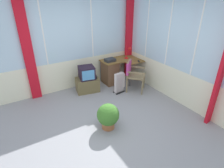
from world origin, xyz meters
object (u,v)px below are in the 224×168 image
Objects in this scene: desk at (111,71)px; paper_tray at (110,60)px; tv_on_stand at (87,80)px; desk_lamp at (130,51)px; wooden_armchair at (132,72)px; tv_remote at (139,61)px; space_heater at (120,83)px; potted_plant at (108,116)px.

paper_tray is at bearing -164.38° from desk.
tv_on_stand reaches higher than desk.
desk_lamp is 0.84m from wooden_armchair.
desk is 3.88× the size of paper_tray.
space_heater is at bearing -138.30° from tv_remote.
wooden_armchair is (-0.42, -0.25, -0.16)m from tv_remote.
paper_tray is 0.80m from wooden_armchair.
wooden_armchair is 1.32m from tv_on_stand.
potted_plant is (-0.32, -1.74, -0.03)m from tv_on_stand.
tv_on_stand reaches higher than space_heater.
tv_remote is 1.65m from tv_on_stand.
potted_plant is at bearing -135.54° from desk_lamp.
wooden_armchair is 1.49× the size of space_heater.
wooden_armchair reaches higher than tv_remote.
wooden_armchair reaches higher than desk.
tv_on_stand is (-1.56, 0.36, -0.41)m from tv_remote.
tv_remote is (0.06, -0.40, -0.23)m from desk_lamp.
tv_on_stand is (-1.14, 0.61, -0.24)m from wooden_armchair.
wooden_armchair is at bearing -27.98° from tv_on_stand.
wooden_armchair is 1.87m from potted_plant.
desk is 2.22m from potted_plant.
wooden_armchair is (-0.36, -0.65, -0.40)m from desk_lamp.
paper_tray is (-0.05, -0.02, 0.38)m from desk.
desk_lamp is 0.49× the size of tv_on_stand.
space_heater is at bearing 171.74° from wooden_armchair.
paper_tray is 0.81m from space_heater.
desk is 0.69m from space_heater.
desk_lamp is 2.49× the size of tv_remote.
tv_on_stand is at bearing -164.70° from tv_remote.
potted_plant is at bearing -122.70° from desk.
desk is at bearing 109.83° from wooden_armchair.
desk reaches higher than space_heater.
paper_tray is at bearing 176.05° from tv_remote.
desk is at bearing 7.76° from tv_on_stand.
paper_tray is (-0.74, 0.46, 0.03)m from tv_remote.
tv_on_stand is at bearing -172.24° from desk.
tv_remote is 0.26× the size of potted_plant.
desk_lamp is at bearing 38.63° from space_heater.
desk_lamp is at bearing 127.34° from tv_remote.
desk_lamp reaches higher than paper_tray.
paper_tray is at bearing 84.34° from space_heater.
desk_lamp reaches higher than potted_plant.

